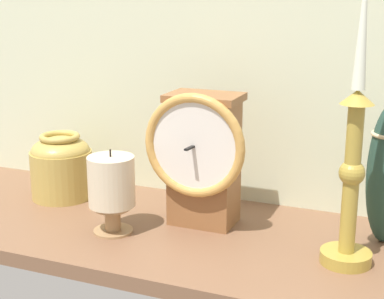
{
  "coord_description": "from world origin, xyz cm",
  "views": [
    {
      "loc": [
        43.21,
        -83.93,
        38.76
      ],
      "look_at": [
        8.75,
        0.0,
        14.0
      ],
      "focal_mm": 55.5,
      "sensor_mm": 36.0,
      "label": 1
    }
  ],
  "objects": [
    {
      "name": "back_wall",
      "position": [
        0.0,
        18.5,
        32.5
      ],
      "size": [
        120.0,
        2.0,
        65.0
      ],
      "primitive_type": "cube",
      "color": "beige",
      "rests_on": "ground_plane"
    },
    {
      "name": "pillar_candle_front",
      "position": [
        -3.18,
        -5.09,
        7.76
      ],
      "size": [
        7.6,
        7.6,
        14.06
      ],
      "color": "#A68054",
      "rests_on": "ground_plane"
    },
    {
      "name": "candlestick_tall_left",
      "position": [
        33.86,
        -2.19,
        15.0
      ],
      "size": [
        7.46,
        7.46,
        44.04
      ],
      "color": "#AE9339",
      "rests_on": "ground_plane"
    },
    {
      "name": "mantel_clock",
      "position": [
        9.07,
        3.63,
        12.02
      ],
      "size": [
        17.03,
        11.36,
        23.12
      ],
      "color": "brown",
      "rests_on": "ground_plane"
    },
    {
      "name": "ground_plane",
      "position": [
        0.0,
        0.0,
        -1.2
      ],
      "size": [
        100.0,
        36.0,
        2.4
      ],
      "primitive_type": "cube",
      "color": "brown"
    },
    {
      "name": "brass_vase_jar",
      "position": [
        -20.62,
        6.21,
        6.33
      ],
      "size": [
        11.66,
        11.66,
        12.4
      ],
      "color": "tan",
      "rests_on": "ground_plane"
    }
  ]
}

